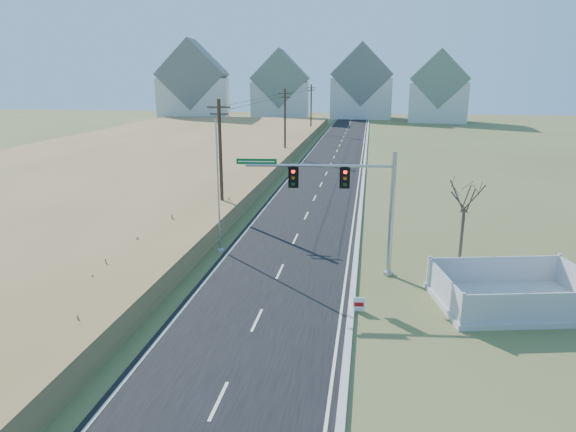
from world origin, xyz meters
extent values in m
plane|color=#505629|center=(0.00, 0.00, 0.00)|extent=(260.00, 260.00, 0.00)
cube|color=black|center=(0.00, 50.00, 0.03)|extent=(8.00, 180.00, 0.06)
cube|color=#B2AFA8|center=(4.15, 50.00, 0.09)|extent=(0.30, 180.00, 0.18)
cube|color=#AE7C4E|center=(-24.00, 40.00, 0.65)|extent=(38.00, 110.00, 1.30)
cylinder|color=#422D1E|center=(-6.50, 15.00, 4.50)|extent=(0.26, 0.26, 9.00)
cube|color=#422D1E|center=(-6.50, 15.00, 8.40)|extent=(1.80, 0.10, 0.10)
cube|color=#422D1E|center=(-6.50, 15.00, 7.90)|extent=(1.40, 0.10, 0.10)
cylinder|color=#422D1E|center=(-6.50, 45.00, 4.50)|extent=(0.26, 0.26, 9.00)
cube|color=#422D1E|center=(-6.50, 45.00, 8.40)|extent=(1.80, 0.10, 0.10)
cube|color=#422D1E|center=(-6.50, 45.00, 7.90)|extent=(1.40, 0.10, 0.10)
cylinder|color=#422D1E|center=(-6.50, 75.00, 4.50)|extent=(0.26, 0.26, 9.00)
cube|color=#422D1E|center=(-6.50, 75.00, 8.40)|extent=(1.80, 0.10, 0.10)
cube|color=#422D1E|center=(-6.50, 75.00, 7.90)|extent=(1.40, 0.10, 0.10)
cube|color=silver|center=(-38.00, 100.00, 5.00)|extent=(17.38, 13.12, 10.00)
cube|color=slate|center=(-38.00, 100.00, 10.90)|extent=(17.69, 13.38, 16.29)
cube|color=silver|center=(-18.00, 108.00, 4.50)|extent=(14.66, 10.95, 9.00)
cube|color=slate|center=(-18.00, 108.00, 9.90)|extent=(14.93, 11.17, 14.26)
cube|color=silver|center=(2.00, 112.00, 5.00)|extent=(15.00, 10.00, 10.00)
cube|color=slate|center=(2.00, 112.00, 10.90)|extent=(15.27, 10.20, 15.27)
cube|color=silver|center=(20.00, 104.00, 4.50)|extent=(13.87, 10.31, 9.00)
cube|color=slate|center=(20.00, 104.00, 9.90)|extent=(14.12, 10.51, 13.24)
cylinder|color=#9EA0A5|center=(6.00, 4.62, 0.10)|extent=(0.59, 0.59, 0.20)
cylinder|color=#9EA0A5|center=(6.00, 4.62, 3.43)|extent=(0.25, 0.25, 6.86)
cylinder|color=#9EA0A5|center=(2.10, 4.23, 6.08)|extent=(7.82, 0.94, 0.16)
cube|color=black|center=(3.46, 4.37, 5.45)|extent=(0.37, 0.31, 1.05)
cube|color=black|center=(0.73, 4.09, 5.45)|extent=(0.37, 0.31, 1.05)
cube|color=#045319|center=(-1.22, 3.90, 6.27)|extent=(2.15, 0.25, 0.29)
cube|color=#B7B5AD|center=(11.81, 1.57, 0.14)|extent=(8.05, 6.29, 0.28)
cube|color=#B3B4B8|center=(12.29, -0.67, 0.96)|extent=(6.75, 1.52, 1.38)
cube|color=#B3B4B8|center=(11.33, 3.81, 0.96)|extent=(6.75, 1.52, 1.38)
cube|color=#B3B4B8|center=(8.44, 0.85, 0.96)|extent=(1.04, 4.50, 1.38)
cube|color=white|center=(4.50, -0.26, 0.37)|extent=(0.56, 0.10, 0.69)
cube|color=#AC0B0E|center=(4.50, -0.29, 0.37)|extent=(0.44, 0.06, 0.20)
cylinder|color=#B7B5AD|center=(-4.30, 6.90, 0.08)|extent=(0.37, 0.37, 0.16)
cylinder|color=#9EA0A5|center=(-4.30, 6.90, 4.11)|extent=(0.10, 0.10, 8.22)
cylinder|color=#4C3F33|center=(9.83, 5.22, 1.87)|extent=(0.17, 0.17, 3.74)
camera|label=1|loc=(4.70, -22.51, 10.71)|focal=32.00mm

